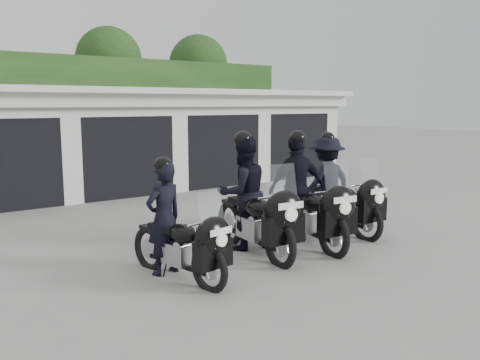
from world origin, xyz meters
TOP-DOWN VIEW (x-y plane):
  - ground at (0.00, 0.00)m, footprint 80.00×80.00m
  - garage_block at (-0.00, 8.06)m, footprint 16.40×6.80m
  - background_vegetation at (0.37, 12.92)m, footprint 20.00×3.90m
  - police_bike_a at (-2.15, -0.95)m, footprint 0.84×2.09m
  - police_bike_b at (-0.46, -0.48)m, footprint 1.04×2.46m
  - police_bike_c at (0.67, -0.62)m, footprint 1.25×2.42m
  - police_bike_d at (1.80, -0.28)m, footprint 1.25×2.35m

SIDE VIEW (x-z plane):
  - ground at x=0.00m, z-range 0.00..0.00m
  - police_bike_a at x=-2.15m, z-range -0.19..1.64m
  - police_bike_d at x=1.80m, z-range -0.15..1.89m
  - police_bike_c at x=0.67m, z-range -0.16..1.96m
  - police_bike_b at x=-0.46m, z-range -0.17..1.97m
  - garage_block at x=0.00m, z-range -0.06..2.90m
  - background_vegetation at x=0.37m, z-range -0.13..5.67m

